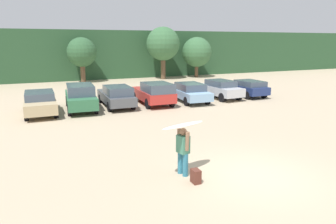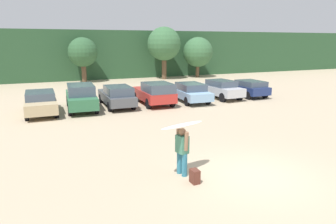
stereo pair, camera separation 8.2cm
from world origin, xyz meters
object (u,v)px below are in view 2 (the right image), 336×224
object	(u,v)px
parked_car_dark_gray	(117,96)
parked_car_navy	(248,88)
parked_car_sky_blue	(189,92)
person_adult	(182,149)
parked_car_tan	(41,102)
parked_car_red	(155,93)
parked_car_silver	(221,89)
backpack_dropped	(195,176)
surfboard_white	(182,125)
parked_car_forest_green	(81,97)

from	to	relation	value
parked_car_dark_gray	parked_car_navy	world-z (taller)	parked_car_dark_gray
parked_car_sky_blue	person_adult	bearing A→B (deg)	155.50
parked_car_tan	person_adult	world-z (taller)	person_adult
parked_car_red	parked_car_sky_blue	bearing A→B (deg)	-85.37
parked_car_silver	person_adult	size ratio (longest dim) A/B	2.58
parked_car_sky_blue	parked_car_navy	world-z (taller)	parked_car_sky_blue
parked_car_navy	backpack_dropped	world-z (taller)	parked_car_navy
parked_car_tan	surfboard_white	bearing A→B (deg)	-160.20
parked_car_tan	parked_car_sky_blue	world-z (taller)	parked_car_sky_blue
parked_car_tan	surfboard_white	world-z (taller)	surfboard_white
parked_car_navy	surfboard_white	distance (m)	16.60
parked_car_tan	parked_car_navy	world-z (taller)	parked_car_tan
parked_car_tan	parked_car_red	bearing A→B (deg)	-90.52
parked_car_red	person_adult	size ratio (longest dim) A/B	2.68
surfboard_white	parked_car_navy	bearing A→B (deg)	-150.71
parked_car_forest_green	surfboard_white	xyz separation A→B (m)	(1.68, -11.91, 0.87)
parked_car_forest_green	backpack_dropped	distance (m)	12.75
person_adult	parked_car_dark_gray	bearing A→B (deg)	-104.67
parked_car_navy	backpack_dropped	size ratio (longest dim) A/B	8.75
parked_car_dark_gray	parked_car_silver	xyz separation A→B (m)	(8.35, -0.06, 0.01)
parked_car_tan	parked_car_navy	size ratio (longest dim) A/B	1.12
parked_car_silver	parked_car_forest_green	bearing A→B (deg)	87.10
parked_car_dark_gray	parked_car_silver	world-z (taller)	parked_car_dark_gray
parked_car_sky_blue	parked_car_tan	bearing A→B (deg)	93.85
backpack_dropped	parked_car_silver	bearing A→B (deg)	54.65
parked_car_dark_gray	parked_car_silver	bearing A→B (deg)	-89.35
parked_car_tan	parked_car_sky_blue	xyz separation A→B (m)	(10.37, 0.09, -0.01)
parked_car_navy	surfboard_white	size ratio (longest dim) A/B	2.19
parked_car_red	backpack_dropped	world-z (taller)	parked_car_red
parked_car_dark_gray	surfboard_white	world-z (taller)	surfboard_white
parked_car_dark_gray	person_adult	bearing A→B (deg)	177.67
parked_car_tan	parked_car_dark_gray	xyz separation A→B (m)	(4.89, 0.34, 0.02)
parked_car_forest_green	person_adult	xyz separation A→B (m)	(1.70, -11.87, 0.04)
parked_car_red	parked_car_navy	xyz separation A→B (m)	(8.24, 0.26, -0.13)
parked_car_silver	backpack_dropped	distance (m)	15.49
parked_car_sky_blue	parked_car_silver	size ratio (longest dim) A/B	1.15
parked_car_silver	parked_car_sky_blue	bearing A→B (deg)	90.70
surfboard_white	parked_car_silver	bearing A→B (deg)	-143.52
parked_car_silver	surfboard_white	size ratio (longest dim) A/B	2.35
parked_car_forest_green	backpack_dropped	size ratio (longest dim) A/B	10.83
parked_car_red	person_adult	distance (m)	12.00
parked_car_tan	person_adult	bearing A→B (deg)	-160.05
person_adult	backpack_dropped	distance (m)	1.02
person_adult	surfboard_white	bearing A→B (deg)	53.24
parked_car_dark_gray	parked_car_silver	distance (m)	8.35
parked_car_tan	backpack_dropped	distance (m)	13.08
backpack_dropped	parked_car_sky_blue	bearing A→B (deg)	63.94
parked_car_red	parked_car_tan	bearing A→B (deg)	90.36
parked_car_dark_gray	backpack_dropped	size ratio (longest dim) A/B	10.69
parked_car_tan	parked_car_dark_gray	distance (m)	4.91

